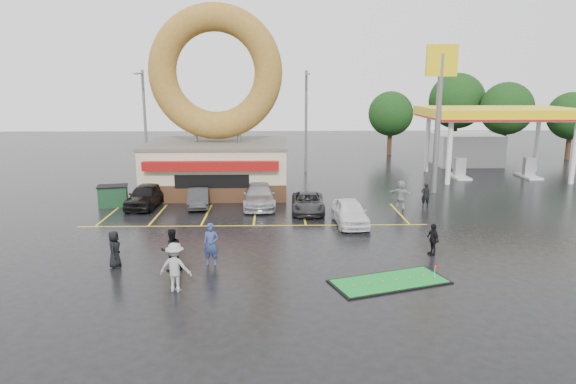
{
  "coord_description": "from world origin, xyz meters",
  "views": [
    {
      "loc": [
        1.31,
        -24.86,
        8.11
      ],
      "look_at": [
        1.95,
        2.3,
        2.2
      ],
      "focal_mm": 32.0,
      "sensor_mm": 36.0,
      "label": 1
    }
  ],
  "objects_px": {
    "shell_sign": "(440,91)",
    "person_cameraman": "(433,239)",
    "streetlight_mid": "(306,119)",
    "person_blue": "(211,244)",
    "car_black": "(145,196)",
    "car_silver": "(259,196)",
    "streetlight_right": "(437,118)",
    "putting_green": "(389,282)",
    "car_white": "(350,212)",
    "car_dgrey": "(199,198)",
    "streetlight_left": "(145,120)",
    "dumpster": "(113,196)",
    "car_grey": "(308,203)",
    "donut_shop": "(217,131)",
    "gas_station": "(483,131)"
  },
  "relations": [
    {
      "from": "car_black",
      "to": "shell_sign",
      "type": "bearing_deg",
      "value": 15.12
    },
    {
      "from": "streetlight_mid",
      "to": "person_blue",
      "type": "height_order",
      "value": "streetlight_mid"
    },
    {
      "from": "gas_station",
      "to": "person_blue",
      "type": "height_order",
      "value": "gas_station"
    },
    {
      "from": "dumpster",
      "to": "streetlight_mid",
      "type": "bearing_deg",
      "value": 30.9
    },
    {
      "from": "streetlight_right",
      "to": "car_black",
      "type": "bearing_deg",
      "value": -149.08
    },
    {
      "from": "streetlight_mid",
      "to": "person_cameraman",
      "type": "xyz_separation_m",
      "value": [
        4.72,
        -22.71,
        -4.02
      ]
    },
    {
      "from": "donut_shop",
      "to": "car_grey",
      "type": "bearing_deg",
      "value": -45.95
    },
    {
      "from": "person_blue",
      "to": "car_black",
      "type": "bearing_deg",
      "value": 120.82
    },
    {
      "from": "gas_station",
      "to": "dumpster",
      "type": "height_order",
      "value": "gas_station"
    },
    {
      "from": "car_black",
      "to": "car_silver",
      "type": "distance_m",
      "value": 7.42
    },
    {
      "from": "streetlight_left",
      "to": "dumpster",
      "type": "bearing_deg",
      "value": -87.29
    },
    {
      "from": "car_dgrey",
      "to": "car_black",
      "type": "bearing_deg",
      "value": 173.13
    },
    {
      "from": "car_white",
      "to": "person_cameraman",
      "type": "bearing_deg",
      "value": -61.99
    },
    {
      "from": "car_grey",
      "to": "person_blue",
      "type": "bearing_deg",
      "value": -115.98
    },
    {
      "from": "car_silver",
      "to": "person_blue",
      "type": "height_order",
      "value": "person_blue"
    },
    {
      "from": "streetlight_right",
      "to": "person_blue",
      "type": "height_order",
      "value": "streetlight_right"
    },
    {
      "from": "streetlight_right",
      "to": "putting_green",
      "type": "bearing_deg",
      "value": -110.35
    },
    {
      "from": "car_black",
      "to": "dumpster",
      "type": "distance_m",
      "value": 2.25
    },
    {
      "from": "streetlight_left",
      "to": "car_dgrey",
      "type": "xyz_separation_m",
      "value": [
        6.22,
        -11.92,
        -4.16
      ]
    },
    {
      "from": "car_grey",
      "to": "car_black",
      "type": "bearing_deg",
      "value": 173.39
    },
    {
      "from": "streetlight_left",
      "to": "car_dgrey",
      "type": "height_order",
      "value": "streetlight_left"
    },
    {
      "from": "shell_sign",
      "to": "streetlight_mid",
      "type": "height_order",
      "value": "shell_sign"
    },
    {
      "from": "car_black",
      "to": "putting_green",
      "type": "distance_m",
      "value": 18.66
    },
    {
      "from": "shell_sign",
      "to": "dumpster",
      "type": "height_order",
      "value": "shell_sign"
    },
    {
      "from": "car_dgrey",
      "to": "putting_green",
      "type": "height_order",
      "value": "car_dgrey"
    },
    {
      "from": "car_grey",
      "to": "person_cameraman",
      "type": "height_order",
      "value": "person_cameraman"
    },
    {
      "from": "gas_station",
      "to": "shell_sign",
      "type": "relative_size",
      "value": 1.29
    },
    {
      "from": "streetlight_right",
      "to": "car_silver",
      "type": "bearing_deg",
      "value": -138.64
    },
    {
      "from": "donut_shop",
      "to": "gas_station",
      "type": "xyz_separation_m",
      "value": [
        23.0,
        7.97,
        -0.77
      ]
    },
    {
      "from": "streetlight_mid",
      "to": "person_blue",
      "type": "bearing_deg",
      "value": -103.26
    },
    {
      "from": "person_blue",
      "to": "streetlight_mid",
      "type": "bearing_deg",
      "value": 80.29
    },
    {
      "from": "car_dgrey",
      "to": "dumpster",
      "type": "height_order",
      "value": "dumpster"
    },
    {
      "from": "donut_shop",
      "to": "shell_sign",
      "type": "height_order",
      "value": "donut_shop"
    },
    {
      "from": "shell_sign",
      "to": "putting_green",
      "type": "bearing_deg",
      "value": -112.31
    },
    {
      "from": "car_white",
      "to": "gas_station",
      "type": "bearing_deg",
      "value": 47.27
    },
    {
      "from": "putting_green",
      "to": "car_grey",
      "type": "bearing_deg",
      "value": 102.8
    },
    {
      "from": "person_blue",
      "to": "person_cameraman",
      "type": "relative_size",
      "value": 1.26
    },
    {
      "from": "shell_sign",
      "to": "car_silver",
      "type": "xyz_separation_m",
      "value": [
        -12.81,
        -4.0,
        -6.65
      ]
    },
    {
      "from": "shell_sign",
      "to": "person_cameraman",
      "type": "xyz_separation_m",
      "value": [
        -4.28,
        -13.8,
        -6.61
      ]
    },
    {
      "from": "streetlight_left",
      "to": "car_black",
      "type": "height_order",
      "value": "streetlight_left"
    },
    {
      "from": "streetlight_mid",
      "to": "car_white",
      "type": "distance_m",
      "value": 17.95
    },
    {
      "from": "gas_station",
      "to": "car_dgrey",
      "type": "bearing_deg",
      "value": -151.45
    },
    {
      "from": "car_dgrey",
      "to": "dumpster",
      "type": "relative_size",
      "value": 2.09
    },
    {
      "from": "person_cameraman",
      "to": "dumpster",
      "type": "bearing_deg",
      "value": -134.3
    },
    {
      "from": "streetlight_mid",
      "to": "person_blue",
      "type": "relative_size",
      "value": 4.69
    },
    {
      "from": "streetlight_mid",
      "to": "dumpster",
      "type": "xyz_separation_m",
      "value": [
        -13.45,
        -12.56,
        -4.13
      ]
    },
    {
      "from": "car_dgrey",
      "to": "car_silver",
      "type": "distance_m",
      "value": 3.98
    },
    {
      "from": "streetlight_mid",
      "to": "car_dgrey",
      "type": "xyz_separation_m",
      "value": [
        -7.78,
        -12.92,
        -4.16
      ]
    },
    {
      "from": "car_dgrey",
      "to": "donut_shop",
      "type": "bearing_deg",
      "value": 74.19
    },
    {
      "from": "car_silver",
      "to": "putting_green",
      "type": "bearing_deg",
      "value": -68.82
    }
  ]
}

